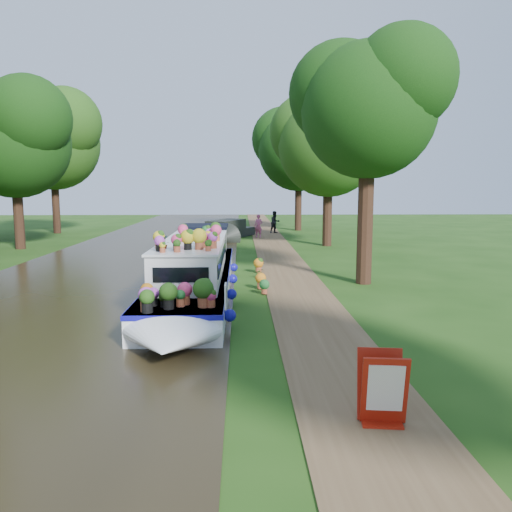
{
  "coord_description": "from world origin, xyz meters",
  "views": [
    {
      "loc": [
        -0.75,
        -15.06,
        3.54
      ],
      "look_at": [
        -0.25,
        1.17,
        1.3
      ],
      "focal_mm": 35.0,
      "sensor_mm": 36.0,
      "label": 1
    }
  ],
  "objects_px": {
    "plant_boat": "(194,272)",
    "pedestrian_dark": "(275,222)",
    "sandwich_board": "(382,391)",
    "second_boat": "(226,231)",
    "pedestrian_pink": "(258,226)"
  },
  "relations": [
    {
      "from": "plant_boat",
      "to": "pedestrian_dark",
      "type": "xyz_separation_m",
      "value": [
        4.15,
        22.51,
        0.03
      ]
    },
    {
      "from": "pedestrian_dark",
      "to": "plant_boat",
      "type": "bearing_deg",
      "value": -130.7
    },
    {
      "from": "sandwich_board",
      "to": "second_boat",
      "type": "bearing_deg",
      "value": 103.27
    },
    {
      "from": "sandwich_board",
      "to": "pedestrian_dark",
      "type": "distance_m",
      "value": 31.27
    },
    {
      "from": "sandwich_board",
      "to": "pedestrian_dark",
      "type": "relative_size",
      "value": 0.64
    },
    {
      "from": "pedestrian_pink",
      "to": "pedestrian_dark",
      "type": "xyz_separation_m",
      "value": [
        1.4,
        3.33,
        0.03
      ]
    },
    {
      "from": "pedestrian_pink",
      "to": "pedestrian_dark",
      "type": "relative_size",
      "value": 0.96
    },
    {
      "from": "sandwich_board",
      "to": "pedestrian_pink",
      "type": "relative_size",
      "value": 0.66
    },
    {
      "from": "plant_boat",
      "to": "pedestrian_pink",
      "type": "bearing_deg",
      "value": 81.84
    },
    {
      "from": "plant_boat",
      "to": "sandwich_board",
      "type": "distance_m",
      "value": 9.47
    },
    {
      "from": "second_boat",
      "to": "pedestrian_pink",
      "type": "relative_size",
      "value": 4.33
    },
    {
      "from": "plant_boat",
      "to": "second_boat",
      "type": "relative_size",
      "value": 1.92
    },
    {
      "from": "sandwich_board",
      "to": "pedestrian_pink",
      "type": "bearing_deg",
      "value": 98.6
    },
    {
      "from": "second_boat",
      "to": "sandwich_board",
      "type": "distance_m",
      "value": 27.76
    },
    {
      "from": "pedestrian_pink",
      "to": "plant_boat",
      "type": "bearing_deg",
      "value": -73.24
    }
  ]
}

